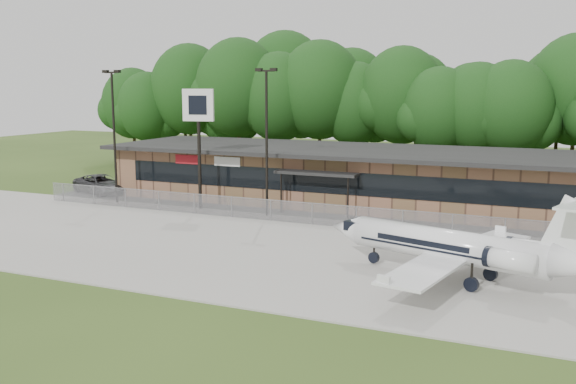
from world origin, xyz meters
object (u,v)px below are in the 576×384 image
at_px(business_jet, 457,248).
at_px(pole_sign, 198,118).
at_px(suv, 102,184).
at_px(terminal, 367,176).

height_order(business_jet, pole_sign, pole_sign).
bearing_deg(suv, pole_sign, -82.67).
xyz_separation_m(business_jet, pole_sign, (-20.27, 10.56, 5.12)).
bearing_deg(pole_sign, business_jet, -39.56).
relative_size(business_jet, pole_sign, 1.53).
bearing_deg(pole_sign, suv, 154.55).
xyz_separation_m(terminal, business_jet, (9.67, -17.71, -0.54)).
distance_m(suv, pole_sign, 13.14).
height_order(suv, pole_sign, pole_sign).
height_order(terminal, suv, terminal).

